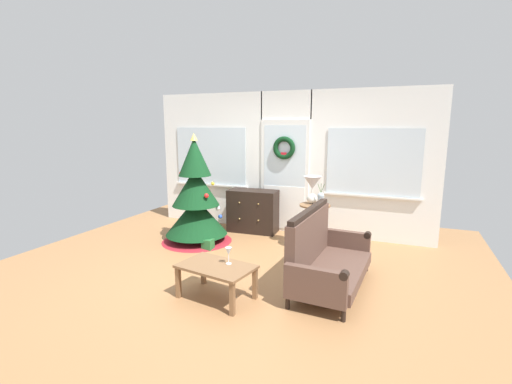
# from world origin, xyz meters

# --- Properties ---
(ground_plane) EXTENTS (6.76, 6.76, 0.00)m
(ground_plane) POSITION_xyz_m (0.00, 0.00, 0.00)
(ground_plane) COLOR #996B42
(back_wall_with_door) EXTENTS (5.20, 0.19, 2.55)m
(back_wall_with_door) POSITION_xyz_m (0.00, 2.08, 1.28)
(back_wall_with_door) COLOR white
(back_wall_with_door) RESTS_ON ground
(christmas_tree) EXTENTS (1.19, 1.19, 1.82)m
(christmas_tree) POSITION_xyz_m (-1.18, 0.90, 0.67)
(christmas_tree) COLOR #4C331E
(christmas_tree) RESTS_ON ground
(dresser_cabinet) EXTENTS (0.92, 0.48, 0.78)m
(dresser_cabinet) POSITION_xyz_m (-0.52, 1.79, 0.39)
(dresser_cabinet) COLOR black
(dresser_cabinet) RESTS_ON ground
(settee_sofa) EXTENTS (0.80, 1.58, 0.96)m
(settee_sofa) POSITION_xyz_m (1.18, -0.02, 0.38)
(settee_sofa) COLOR black
(settee_sofa) RESTS_ON ground
(side_table) EXTENTS (0.50, 0.48, 0.73)m
(side_table) POSITION_xyz_m (0.76, 1.26, 0.51)
(side_table) COLOR brown
(side_table) RESTS_ON ground
(table_lamp) EXTENTS (0.28, 0.28, 0.44)m
(table_lamp) POSITION_xyz_m (0.70, 1.30, 1.01)
(table_lamp) COLOR silver
(table_lamp) RESTS_ON side_table
(flower_vase) EXTENTS (0.11, 0.10, 0.35)m
(flower_vase) POSITION_xyz_m (0.86, 1.20, 0.84)
(flower_vase) COLOR #99ADBC
(flower_vase) RESTS_ON side_table
(coffee_table) EXTENTS (0.92, 0.65, 0.40)m
(coffee_table) POSITION_xyz_m (0.12, -0.80, 0.34)
(coffee_table) COLOR brown
(coffee_table) RESTS_ON ground
(wine_glass) EXTENTS (0.08, 0.08, 0.20)m
(wine_glass) POSITION_xyz_m (0.23, -0.71, 0.54)
(wine_glass) COLOR silver
(wine_glass) RESTS_ON coffee_table
(gift_box) EXTENTS (0.17, 0.15, 0.17)m
(gift_box) POSITION_xyz_m (-0.80, 0.61, 0.08)
(gift_box) COLOR #266633
(gift_box) RESTS_ON ground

